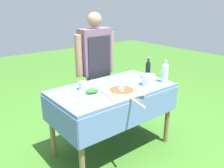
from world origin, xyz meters
TOP-DOWN VIEW (x-y plane):
  - ground_plane at (0.00, 0.00)m, footprint 12.00×12.00m
  - prep_table at (0.00, 0.00)m, footprint 1.34×0.74m
  - person_cook at (0.17, 0.55)m, footprint 0.58×0.19m
  - pizza_on_peel at (-0.02, -0.18)m, footprint 0.44×0.65m
  - oil_bottle at (0.53, -0.02)m, footprint 0.06×0.06m
  - water_bottle at (0.58, -0.23)m, footprint 0.08×0.08m
  - herb_container at (-0.28, -0.02)m, footprint 0.19×0.15m
  - mixing_tub at (0.36, -0.19)m, footprint 0.14×0.14m
  - sauce_jar at (-0.28, 0.15)m, footprint 0.09×0.09m

SIDE VIEW (x-z plane):
  - ground_plane at x=0.00m, z-range 0.00..0.00m
  - prep_table at x=0.00m, z-range 0.27..1.04m
  - pizza_on_peel at x=-0.02m, z-range 0.75..0.81m
  - herb_container at x=-0.28m, z-range 0.77..0.82m
  - sauce_jar at x=-0.28m, z-range 0.76..0.85m
  - mixing_tub at x=0.36m, z-range 0.77..0.89m
  - oil_bottle at x=0.53m, z-range 0.74..1.01m
  - water_bottle at x=0.58m, z-range 0.76..1.02m
  - person_cook at x=0.17m, z-range 0.14..1.67m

